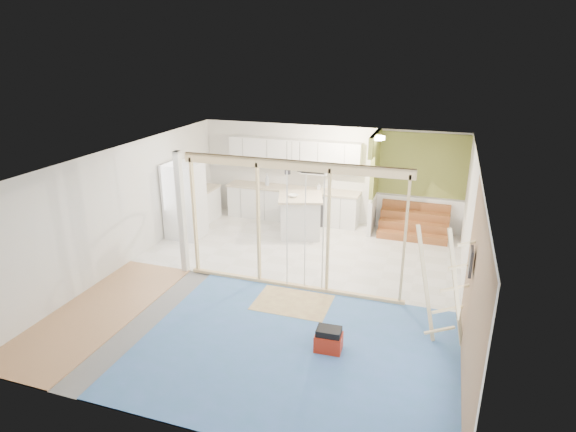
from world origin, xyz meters
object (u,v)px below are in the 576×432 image
(island, at_px, (300,216))
(toolbox, at_px, (329,340))
(fridge, at_px, (185,201))
(ladder, at_px, (445,288))

(island, xyz_separation_m, toolbox, (1.86, -4.52, -0.33))
(fridge, height_order, toolbox, fridge)
(toolbox, bearing_deg, island, 109.60)
(fridge, bearing_deg, island, 20.72)
(island, relative_size, toolbox, 3.08)
(toolbox, xyz_separation_m, ladder, (1.64, 0.70, 0.85))
(fridge, xyz_separation_m, toolbox, (4.53, -3.55, -0.75))
(fridge, relative_size, toolbox, 4.33)
(fridge, distance_m, island, 2.87)
(ladder, bearing_deg, fridge, 134.88)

